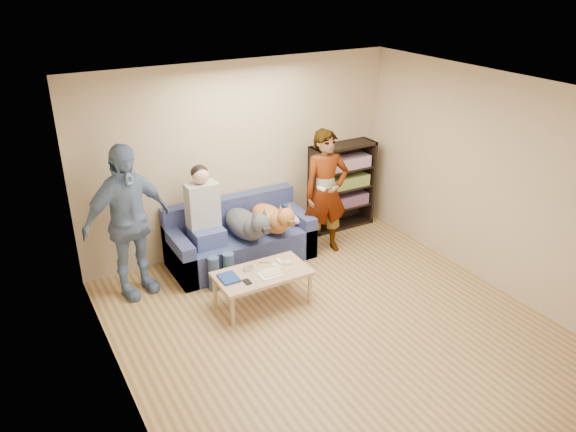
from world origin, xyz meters
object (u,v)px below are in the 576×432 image
dog_gray (247,224)px  bookshelf (341,184)px  person_standing_left (128,222)px  person_seated (206,219)px  person_standing_right (326,192)px  notebook_blue (229,278)px  sofa (239,241)px  camera_silver (248,268)px  coffee_table (262,276)px  dog_tan (273,219)px

dog_gray → bookshelf: bookshelf is taller
person_standing_left → person_seated: (0.97, -0.00, -0.17)m
person_standing_right → person_standing_left: 2.63m
notebook_blue → sofa: sofa is taller
person_standing_left → bookshelf: bearing=-9.7°
notebook_blue → camera_silver: camera_silver is taller
coffee_table → bookshelf: bookshelf is taller
dog_gray → coffee_table: dog_gray is taller
notebook_blue → coffee_table: size_ratio=0.24×
person_standing_left → person_seated: person_standing_left is taller
notebook_blue → coffee_table: bearing=-7.1°
person_seated → bookshelf: bearing=8.9°
sofa → dog_tan: size_ratio=1.66×
camera_silver → coffee_table: bearing=-45.0°
person_standing_right → notebook_blue: size_ratio=6.69×
notebook_blue → coffee_table: notebook_blue is taller
camera_silver → person_seated: bearing=100.7°
person_standing_right → dog_tan: 0.81m
coffee_table → person_standing_right: bearing=29.8°
person_standing_right → sofa: bearing=173.6°
camera_silver → dog_tan: dog_tan is taller
sofa → dog_tan: bearing=-30.3°
bookshelf → person_standing_left: bearing=-173.8°
sofa → coffee_table: bearing=-101.0°
person_standing_right → person_standing_left: bearing=-175.2°
camera_silver → dog_gray: 0.85m
person_seated → dog_gray: bearing=-12.6°
bookshelf → person_seated: bearing=-171.1°
dog_tan → camera_silver: bearing=-133.7°
camera_silver → sofa: (0.34, 0.99, -0.16)m
person_standing_right → coffee_table: bearing=-141.0°
person_seated → camera_silver: bearing=-79.3°
coffee_table → bookshelf: size_ratio=0.85×
notebook_blue → dog_gray: (0.63, 0.82, 0.19)m
notebook_blue → person_seated: bearing=82.8°
person_standing_left → notebook_blue: (0.85, -0.94, -0.52)m
sofa → person_seated: person_seated is taller
camera_silver → sofa: size_ratio=0.06×
person_standing_left → notebook_blue: person_standing_left is taller
sofa → person_seated: 0.71m
person_standing_right → coffee_table: person_standing_right is taller
notebook_blue → dog_tan: (1.01, 0.83, 0.18)m
person_standing_right → person_standing_left: (-2.62, 0.20, 0.08)m
coffee_table → dog_gray: bearing=75.4°
sofa → bookshelf: 1.86m
notebook_blue → sofa: (0.62, 1.06, -0.15)m
person_standing_left → notebook_blue: size_ratio=7.29×
person_standing_right → bookshelf: person_standing_right is taller
dog_gray → camera_silver: bearing=-114.8°
person_standing_right → person_seated: person_standing_right is taller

